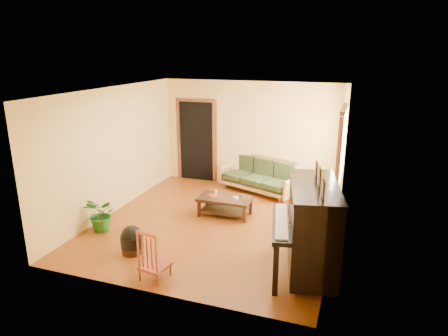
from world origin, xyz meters
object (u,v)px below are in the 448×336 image
at_px(footstool, 132,243).
at_px(ceramic_crock, 335,192).
at_px(piano, 312,230).
at_px(sofa, 258,176).
at_px(coffee_table, 225,206).
at_px(red_chair, 154,254).
at_px(armchair, 308,203).
at_px(potted_plant, 102,214).

bearing_deg(footstool, ceramic_crock, 52.18).
height_order(piano, ceramic_crock, piano).
relative_size(sofa, piano, 1.20).
distance_m(coffee_table, piano, 2.60).
bearing_deg(red_chair, ceramic_crock, 71.32).
bearing_deg(piano, red_chair, -168.15).
relative_size(coffee_table, red_chair, 1.34).
distance_m(coffee_table, armchair, 1.69).
distance_m(piano, footstool, 2.98).
bearing_deg(armchair, coffee_table, -171.02).
relative_size(coffee_table, footstool, 2.84).
bearing_deg(piano, coffee_table, 128.15).
xyz_separation_m(armchair, red_chair, (-1.87, -2.81, 0.00)).
relative_size(sofa, ceramic_crock, 8.73).
bearing_deg(ceramic_crock, armchair, -103.98).
bearing_deg(coffee_table, piano, -40.08).
bearing_deg(armchair, footstool, -137.99).
distance_m(coffee_table, footstool, 2.24).
distance_m(coffee_table, ceramic_crock, 2.80).
height_order(piano, footstool, piano).
distance_m(footstool, red_chair, 0.96).
distance_m(red_chair, ceramic_crock, 5.04).
distance_m(piano, ceramic_crock, 3.58).
relative_size(red_chair, ceramic_crock, 3.70).
relative_size(piano, red_chair, 1.97).
xyz_separation_m(footstool, ceramic_crock, (3.03, 3.91, -0.07)).
bearing_deg(sofa, red_chair, -76.55).
relative_size(piano, footstool, 4.19).
xyz_separation_m(coffee_table, piano, (1.95, -1.64, 0.51)).
bearing_deg(potted_plant, footstool, -29.62).
relative_size(red_chair, potted_plant, 1.22).
xyz_separation_m(armchair, piano, (0.29, -1.86, 0.30)).
xyz_separation_m(coffee_table, armchair, (1.66, 0.22, 0.21)).
distance_m(coffee_table, potted_plant, 2.44).
height_order(footstool, ceramic_crock, footstool).
relative_size(sofa, coffee_table, 1.77).
height_order(red_chair, ceramic_crock, red_chair).
bearing_deg(piano, sofa, 105.48).
xyz_separation_m(piano, ceramic_crock, (0.12, 3.53, -0.60)).
bearing_deg(coffee_table, footstool, -115.35).
height_order(armchair, ceramic_crock, armchair).
bearing_deg(coffee_table, ceramic_crock, 42.24).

